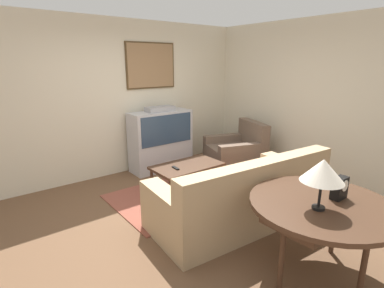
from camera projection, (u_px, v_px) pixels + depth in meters
The scene contains 12 objects.
ground_plane at pixel (190, 216), 3.97m from camera, with size 12.00×12.00×0.00m, color brown.
wall_back at pixel (116, 99), 5.24m from camera, with size 12.00×0.10×2.70m.
wall_right at pixel (310, 100), 5.17m from camera, with size 0.06×12.00×2.70m.
area_rug at pixel (189, 192), 4.71m from camera, with size 2.34×1.43×0.01m.
tv at pixel (161, 140), 5.61m from camera, with size 1.17×0.45×1.20m.
couch at pixel (241, 199), 3.77m from camera, with size 2.32×1.18×0.90m.
armchair at pixel (236, 153), 5.74m from camera, with size 1.20×1.17×0.89m.
coffee_table at pixel (187, 167), 4.68m from camera, with size 1.08×0.62×0.43m.
console_table at pixel (322, 208), 2.72m from camera, with size 1.29×1.29×0.75m.
table_lamp at pixel (323, 171), 2.49m from camera, with size 0.36×0.36×0.45m.
mantel_clock at pixel (339, 188), 2.76m from camera, with size 0.16×0.10×0.21m.
remote at pixel (176, 168), 4.50m from camera, with size 0.06×0.16×0.02m.
Camera 1 is at (-2.17, -2.84, 1.98)m, focal length 28.00 mm.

